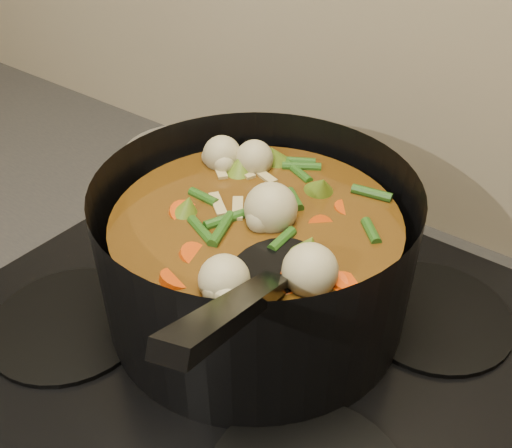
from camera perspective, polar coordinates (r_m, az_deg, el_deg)
The scene contains 3 objects.
stovetop at distance 0.67m, azimuth -0.34°, elevation -10.10°, with size 0.62×0.54×0.03m.
stockpot at distance 0.62m, azimuth 0.02°, elevation -3.04°, with size 0.37×0.45×0.25m.
saucepan at distance 0.79m, azimuth -7.09°, elevation 4.02°, with size 0.16×0.16×0.13m.
Camera 1 is at (0.28, 1.57, 1.40)m, focal length 40.00 mm.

